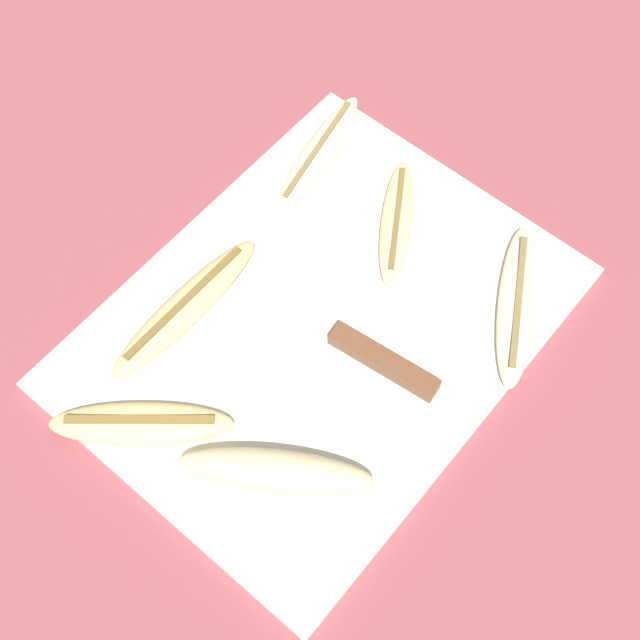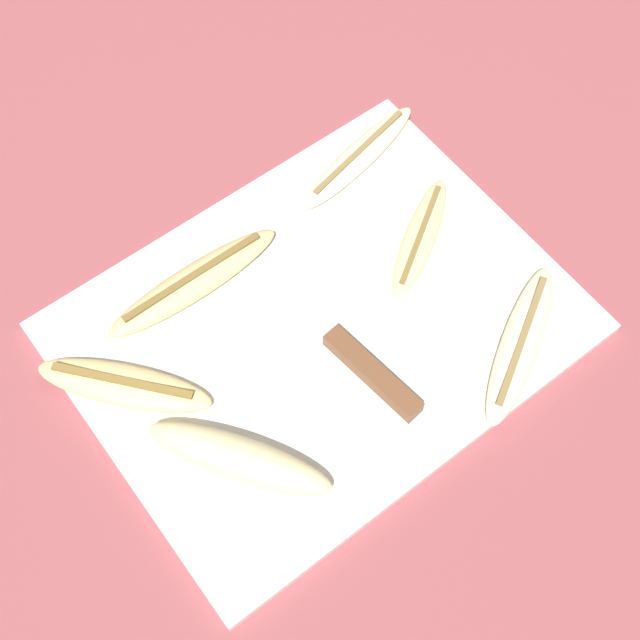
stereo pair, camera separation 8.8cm
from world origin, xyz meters
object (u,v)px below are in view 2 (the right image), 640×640
knife (357,360)px  banana_ripe_center (420,238)px  banana_pale_long (520,343)px  banana_golden_short (124,385)px  banana_bright_far (358,157)px  banana_soft_right (239,458)px  banana_spotted_left (193,282)px

knife → banana_ripe_center: size_ratio=1.63×
banana_ripe_center → banana_pale_long: bearing=-90.1°
banana_pale_long → knife: bearing=148.7°
knife → banana_golden_short: banana_golden_short is taller
knife → banana_golden_short: 0.23m
banana_pale_long → banana_ripe_center: 0.15m
banana_bright_far → banana_ripe_center: bearing=-97.1°
banana_soft_right → banana_spotted_left: bearing=68.8°
banana_golden_short → banana_bright_far: (0.35, 0.08, -0.00)m
banana_golden_short → banana_bright_far: banana_golden_short is taller
knife → banana_pale_long: size_ratio=1.37×
banana_spotted_left → banana_soft_right: (-0.07, -0.18, 0.01)m
banana_pale_long → banana_ripe_center: (0.00, 0.15, -0.00)m
banana_ripe_center → banana_bright_far: size_ratio=0.82×
knife → banana_pale_long: 0.16m
knife → banana_ripe_center: same height
knife → banana_pale_long: banana_pale_long is taller
banana_pale_long → banana_bright_far: (0.02, 0.28, 0.00)m
banana_ripe_center → banana_bright_far: 0.12m
banana_pale_long → banana_soft_right: size_ratio=1.05×
banana_ripe_center → banana_spotted_left: (-0.22, 0.10, 0.00)m
banana_spotted_left → banana_soft_right: bearing=-111.2°
banana_spotted_left → banana_bright_far: banana_spotted_left is taller
banana_ripe_center → banana_spotted_left: 0.24m
banana_spotted_left → banana_bright_far: (0.23, 0.02, -0.00)m
banana_spotted_left → banana_golden_short: 0.13m
banana_pale_long → banana_bright_far: size_ratio=0.98×
banana_spotted_left → banana_pale_long: bearing=-49.2°
banana_pale_long → banana_soft_right: (-0.29, 0.07, 0.01)m
knife → banana_spotted_left: (-0.08, 0.17, 0.00)m
banana_ripe_center → banana_soft_right: bearing=-163.7°
knife → banana_spotted_left: 0.19m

